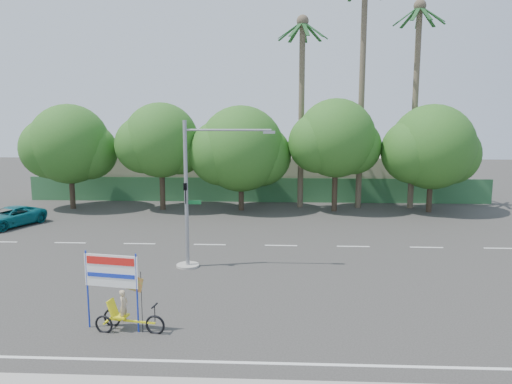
{
  "coord_description": "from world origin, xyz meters",
  "views": [
    {
      "loc": [
        1.91,
        -18.99,
        7.4
      ],
      "look_at": [
        0.75,
        5.03,
        3.5
      ],
      "focal_mm": 35.0,
      "sensor_mm": 36.0,
      "label": 1
    }
  ],
  "objects": [
    {
      "name": "palm_tall",
      "position": [
        8.0,
        19.5,
        10.46
      ],
      "size": [
        3.73,
        3.79,
        17.45
      ],
      "color": "#70604C",
      "rests_on": "ground"
    },
    {
      "name": "palm_short",
      "position": [
        3.5,
        19.5,
        8.86
      ],
      "size": [
        3.73,
        3.79,
        14.45
      ],
      "color": "#70604C",
      "rests_on": "ground"
    },
    {
      "name": "building_left",
      "position": [
        -10.0,
        26.0,
        2.0
      ],
      "size": [
        12.0,
        8.0,
        4.0
      ],
      "primitive_type": "cube",
      "color": "#B7AD91",
      "rests_on": "ground"
    },
    {
      "name": "building_right",
      "position": [
        8.0,
        26.0,
        1.8
      ],
      "size": [
        14.0,
        8.0,
        3.6
      ],
      "primitive_type": "cube",
      "color": "#B7AD91",
      "rests_on": "ground"
    },
    {
      "name": "tree_right",
      "position": [
        5.95,
        18.0,
        5.24
      ],
      "size": [
        6.9,
        5.8,
        8.36
      ],
      "color": "#473828",
      "rests_on": "ground"
    },
    {
      "name": "tree_far_right",
      "position": [
        12.95,
        18.0,
        4.64
      ],
      "size": [
        7.38,
        6.2,
        7.94
      ],
      "color": "#473828",
      "rests_on": "ground"
    },
    {
      "name": "tree_left",
      "position": [
        -7.05,
        18.0,
        5.06
      ],
      "size": [
        6.66,
        5.6,
        8.07
      ],
      "color": "#473828",
      "rests_on": "ground"
    },
    {
      "name": "fence",
      "position": [
        0.0,
        21.5,
        1.0
      ],
      "size": [
        38.0,
        0.08,
        2.0
      ],
      "primitive_type": "cube",
      "color": "#336B3D",
      "rests_on": "ground"
    },
    {
      "name": "traffic_signal",
      "position": [
        -2.2,
        3.98,
        2.92
      ],
      "size": [
        4.72,
        1.1,
        7.0
      ],
      "color": "gray",
      "rests_on": "ground"
    },
    {
      "name": "tree_far_left",
      "position": [
        -14.05,
        18.0,
        4.76
      ],
      "size": [
        7.14,
        6.0,
        7.96
      ],
      "color": "#473828",
      "rests_on": "ground"
    },
    {
      "name": "pickup_truck",
      "position": [
        -15.57,
        11.85,
        0.63
      ],
      "size": [
        3.72,
        4.99,
        1.26
      ],
      "primitive_type": "imported",
      "rotation": [
        0.0,
        0.0,
        -0.41
      ],
      "color": "#106873",
      "rests_on": "ground"
    },
    {
      "name": "ground",
      "position": [
        0.0,
        0.0,
        0.0
      ],
      "size": [
        120.0,
        120.0,
        0.0
      ],
      "primitive_type": "plane",
      "color": "#33302D",
      "rests_on": "ground"
    },
    {
      "name": "palm_mid",
      "position": [
        12.0,
        19.5,
        9.4
      ],
      "size": [
        3.73,
        3.79,
        15.45
      ],
      "color": "#70604C",
      "rests_on": "ground"
    },
    {
      "name": "tree_center",
      "position": [
        -1.05,
        18.0,
        4.47
      ],
      "size": [
        7.62,
        6.4,
        7.85
      ],
      "color": "#473828",
      "rests_on": "ground"
    },
    {
      "name": "trike_billboard",
      "position": [
        -3.48,
        -3.16,
        1.12
      ],
      "size": [
        2.81,
        0.88,
        2.79
      ],
      "rotation": [
        0.0,
        0.0,
        -0.16
      ],
      "color": "black",
      "rests_on": "ground"
    }
  ]
}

